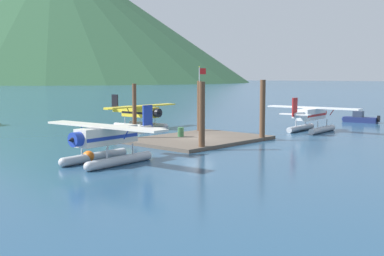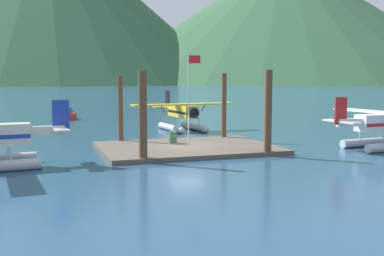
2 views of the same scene
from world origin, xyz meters
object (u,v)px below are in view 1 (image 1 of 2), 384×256
Objects in this scene: seaplane_white_stbd_aft at (312,117)px; boat_navy_open_se at (359,119)px; fuel_drum at (181,132)px; mooring_buoy at (88,157)px; flagpole at (200,94)px; seaplane_yellow_bow_right at (140,115)px; seaplane_cream_port_aft at (107,141)px.

boat_navy_open_se is at bearing 2.90° from seaplane_white_stbd_aft.
fuel_drum reaches higher than mooring_buoy.
seaplane_white_stbd_aft is (13.73, -4.03, -2.80)m from flagpole.
seaplane_yellow_bow_right reaches higher than boat_navy_open_se.
seaplane_white_stbd_aft is 14.06m from boat_navy_open_se.
seaplane_yellow_bow_right is at bearing 74.87° from flagpole.
seaplane_yellow_bow_right is 2.15× the size of boat_navy_open_se.
seaplane_yellow_bow_right is 1.00× the size of seaplane_white_stbd_aft.
flagpole is at bearing 163.63° from seaplane_white_stbd_aft.
boat_navy_open_se is at bearing -0.23° from seaplane_cream_port_aft.
boat_navy_open_se reaches higher than fuel_drum.
mooring_buoy is 0.08× the size of seaplane_yellow_bow_right.
seaplane_yellow_bow_right is at bearing 68.69° from fuel_drum.
fuel_drum is 0.18× the size of boat_navy_open_se.
flagpole is at bearing 13.40° from seaplane_cream_port_aft.
mooring_buoy is 27.77m from seaplane_white_stbd_aft.
seaplane_white_stbd_aft is (14.48, -5.83, 0.84)m from fuel_drum.
boat_navy_open_se is at bearing -6.83° from flagpole.
seaplane_white_stbd_aft is at bearing -57.17° from seaplane_yellow_bow_right.
flagpole reaches higher than mooring_buoy.
seaplane_yellow_bow_right is 28.95m from boat_navy_open_se.
flagpole is at bearing 173.17° from boat_navy_open_se.
flagpole is at bearing 7.88° from mooring_buoy.
fuel_drum is at bearing 169.81° from boat_navy_open_se.
seaplane_white_stbd_aft and seaplane_cream_port_aft have the same top height.
mooring_buoy is (-13.93, -1.93, -3.97)m from flagpole.
fuel_drum is 13.70m from mooring_buoy.
mooring_buoy is at bearing 118.72° from seaplane_cream_port_aft.
fuel_drum is 1.07× the size of mooring_buoy.
mooring_buoy is 22.28m from seaplane_yellow_bow_right.
seaplane_cream_port_aft is at bearing 178.15° from seaplane_white_stbd_aft.
flagpole is 28.20m from boat_navy_open_se.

